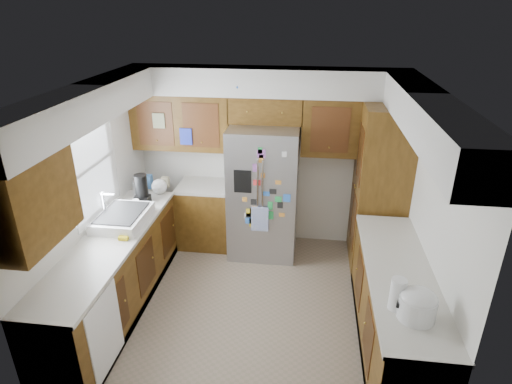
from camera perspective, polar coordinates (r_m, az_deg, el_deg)
floor at (r=5.20m, az=-0.63°, el=-14.62°), size 3.60×3.60×0.00m
room_shell at (r=4.65m, az=-1.40°, el=6.22°), size 3.64×3.24×2.52m
left_counter_run at (r=5.29m, az=-15.54°, el=-9.10°), size 1.36×3.20×0.92m
right_counter_run at (r=4.62m, az=17.88°, el=-15.04°), size 0.63×2.25×0.92m
pantry at (r=5.68m, az=16.17°, el=0.58°), size 0.60×0.90×2.15m
fridge at (r=5.75m, az=1.00°, el=-0.01°), size 0.90×0.79×1.80m
bridge_cabinet at (r=5.62m, az=1.34°, el=10.99°), size 0.96×0.34×0.35m
fridge_top_items at (r=5.52m, az=-0.00°, el=13.88°), size 0.72×0.32×0.27m
sink_assembly at (r=5.13m, az=-17.37°, el=-3.27°), size 0.52×0.75×0.37m
left_counter_clutter at (r=5.69m, az=-14.19°, el=0.59°), size 0.41×0.76×0.38m
rice_cooker at (r=3.73m, az=20.77°, el=-13.78°), size 0.31×0.30×0.26m
paper_towel at (r=3.77m, az=18.34°, el=-12.81°), size 0.13×0.13×0.28m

